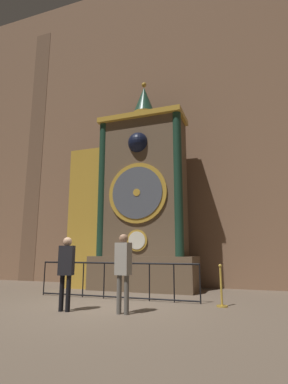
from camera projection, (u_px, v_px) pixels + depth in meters
name	position (u px, v px, depth m)	size (l,w,h in m)	color
ground_plane	(100.00, 308.00, 7.36)	(28.00, 28.00, 0.00)	brown
cathedral_back_wall	(156.00, 117.00, 13.62)	(24.00, 0.32, 14.80)	#846047
clock_tower	(132.00, 202.00, 11.57)	(4.91, 1.83, 8.25)	brown
railing_fence	(115.00, 278.00, 8.83)	(5.05, 0.05, 1.05)	black
visitor_near	(66.00, 266.00, 7.10)	(0.38, 0.30, 1.70)	black
visitor_far	(123.00, 265.00, 6.80)	(0.38, 0.28, 1.76)	#58554F
stanchion_post	(221.00, 293.00, 7.55)	(0.28, 0.28, 1.05)	#B28E33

